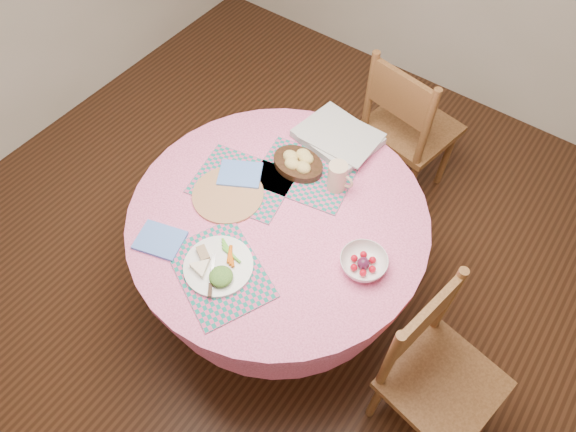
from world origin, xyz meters
name	(u,v)px	position (x,y,z in m)	size (l,w,h in m)	color
ground	(280,296)	(0.00, 0.00, 0.00)	(4.00, 4.00, 0.00)	#331C0F
dining_table	(279,240)	(0.00, 0.00, 0.56)	(1.24, 1.24, 0.75)	pink
chair_right	(435,371)	(0.82, -0.08, 0.47)	(0.47, 0.48, 0.90)	brown
chair_back	(406,127)	(0.10, 1.01, 0.49)	(0.50, 0.49, 0.94)	brown
placemat_front	(220,272)	(-0.02, -0.34, 0.75)	(0.40, 0.30, 0.01)	#147366
placemat_left	(242,182)	(-0.22, 0.04, 0.75)	(0.40, 0.30, 0.01)	#147366
placemat_back	(305,174)	(-0.03, 0.24, 0.75)	(0.40, 0.30, 0.01)	#147366
wicker_trivet	(228,195)	(-0.23, -0.05, 0.76)	(0.30, 0.30, 0.01)	#AD764B
napkin_near	(160,240)	(-0.30, -0.38, 0.76)	(0.18, 0.14, 0.01)	#5480DA
napkin_far	(240,174)	(-0.25, 0.06, 0.76)	(0.18, 0.14, 0.01)	#5480DA
dinner_plate	(219,267)	(-0.03, -0.34, 0.77)	(0.27, 0.27, 0.05)	white
bread_bowl	(298,162)	(-0.08, 0.25, 0.79)	(0.23, 0.23, 0.08)	black
latte_mug	(338,177)	(0.12, 0.26, 0.82)	(0.12, 0.08, 0.13)	#CDAF8D
fruit_bowl	(363,263)	(0.41, -0.01, 0.78)	(0.20, 0.20, 0.06)	white
newspaper_stack	(338,137)	(-0.03, 0.49, 0.78)	(0.38, 0.32, 0.04)	silver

